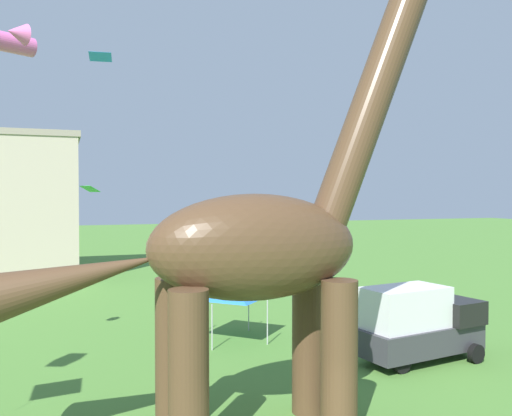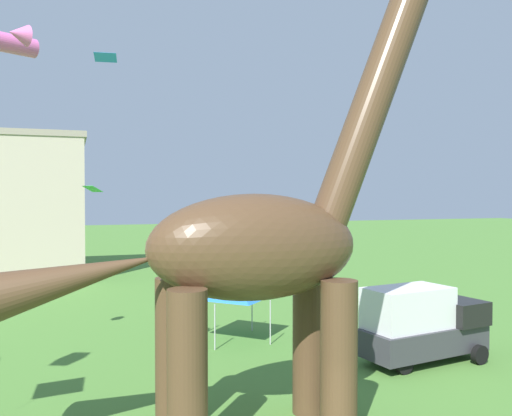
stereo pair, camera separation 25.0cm
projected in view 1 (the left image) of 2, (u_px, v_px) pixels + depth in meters
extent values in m
cylinder|color=#513823|center=(308.00, 341.00, 17.27)|extent=(1.07, 1.07, 4.61)
cylinder|color=#513823|center=(339.00, 360.00, 15.35)|extent=(1.07, 1.07, 4.61)
cylinder|color=#513823|center=(173.00, 355.00, 15.76)|extent=(1.07, 1.07, 4.61)
cylinder|color=#513823|center=(189.00, 378.00, 13.84)|extent=(1.07, 1.07, 4.61)
ellipsoid|color=#513823|center=(255.00, 247.00, 15.48)|extent=(6.31, 2.72, 3.11)
cylinder|color=#513823|center=(377.00, 85.00, 16.76)|extent=(4.54, 1.17, 8.99)
cone|color=#513823|center=(62.00, 281.00, 13.69)|extent=(5.55, 1.55, 2.63)
cube|color=#38383D|center=(420.00, 339.00, 22.63)|extent=(5.86, 2.94, 1.10)
cube|color=black|center=(456.00, 311.00, 23.24)|extent=(2.07, 2.19, 1.00)
cube|color=silver|center=(405.00, 307.00, 22.33)|extent=(3.85, 2.54, 1.70)
cylinder|color=black|center=(443.00, 341.00, 24.32)|extent=(0.83, 0.38, 0.80)
cylinder|color=black|center=(476.00, 354.00, 22.35)|extent=(0.83, 0.38, 0.80)
cylinder|color=black|center=(373.00, 349.00, 23.06)|extent=(0.83, 0.38, 0.80)
cylinder|color=black|center=(402.00, 363.00, 21.08)|extent=(0.83, 0.38, 0.80)
cylinder|color=#6B6056|center=(347.00, 323.00, 28.28)|extent=(0.08, 0.08, 0.49)
cylinder|color=#6B6056|center=(349.00, 323.00, 28.32)|extent=(0.08, 0.08, 0.49)
cube|color=blue|center=(348.00, 315.00, 28.29)|extent=(0.27, 0.16, 0.35)
sphere|color=tan|center=(348.00, 311.00, 28.29)|extent=(0.15, 0.15, 0.15)
cylinder|color=blue|center=(346.00, 315.00, 28.24)|extent=(0.07, 0.07, 0.33)
cylinder|color=blue|center=(351.00, 315.00, 28.34)|extent=(0.07, 0.07, 0.33)
cylinder|color=black|center=(412.00, 327.00, 26.81)|extent=(0.14, 0.14, 0.83)
cylinder|color=black|center=(416.00, 327.00, 26.88)|extent=(0.14, 0.14, 0.83)
cube|color=silver|center=(414.00, 313.00, 26.83)|extent=(0.45, 0.28, 0.59)
sphere|color=tan|center=(414.00, 304.00, 26.82)|extent=(0.26, 0.26, 0.26)
cylinder|color=silver|center=(410.00, 313.00, 26.74)|extent=(0.11, 0.11, 0.56)
cylinder|color=silver|center=(418.00, 312.00, 26.92)|extent=(0.11, 0.11, 0.56)
cylinder|color=black|center=(454.00, 323.00, 27.68)|extent=(0.13, 0.13, 0.77)
cylinder|color=black|center=(457.00, 323.00, 27.74)|extent=(0.13, 0.13, 0.77)
cube|color=#D1333D|center=(456.00, 311.00, 27.70)|extent=(0.42, 0.26, 0.55)
sphere|color=tan|center=(456.00, 303.00, 27.69)|extent=(0.24, 0.24, 0.24)
cylinder|color=#D1333D|center=(452.00, 310.00, 27.61)|extent=(0.10, 0.10, 0.52)
cylinder|color=#D1333D|center=(460.00, 310.00, 27.78)|extent=(0.10, 0.10, 0.52)
cylinder|color=#B2B2B7|center=(249.00, 311.00, 27.67)|extent=(0.06, 0.06, 2.10)
cylinder|color=#B2B2B7|center=(267.00, 322.00, 25.13)|extent=(0.06, 0.06, 2.10)
cylinder|color=#B2B2B7|center=(198.00, 315.00, 26.75)|extent=(0.06, 0.06, 2.10)
cylinder|color=#B2B2B7|center=(212.00, 327.00, 24.21)|extent=(0.06, 0.06, 2.10)
pyramid|color=#287AE5|center=(232.00, 288.00, 25.90)|extent=(3.15, 3.15, 0.90)
cube|color=#287AE5|center=(100.00, 57.00, 33.85)|extent=(1.50, 1.16, 0.38)
cube|color=black|center=(209.00, 207.00, 36.68)|extent=(0.72, 0.63, 0.19)
cube|color=green|center=(90.00, 189.00, 20.58)|extent=(0.79, 0.85, 0.24)
cone|color=pink|center=(17.00, 33.00, 15.82)|extent=(0.80, 0.84, 0.65)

